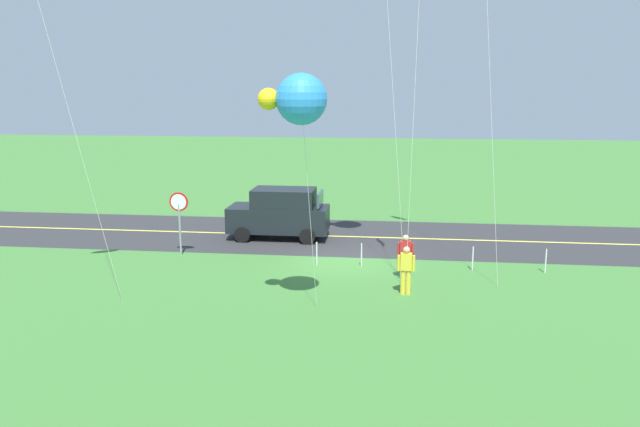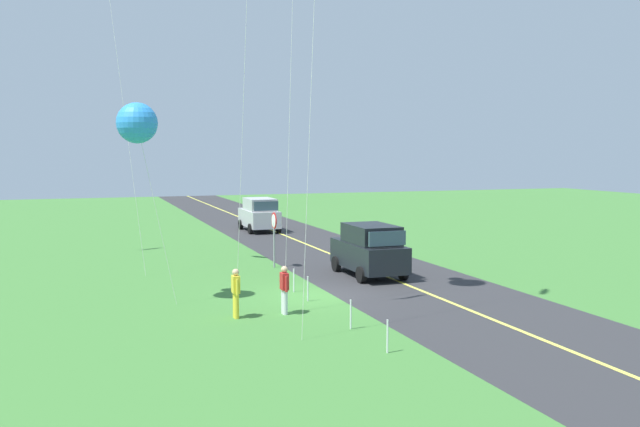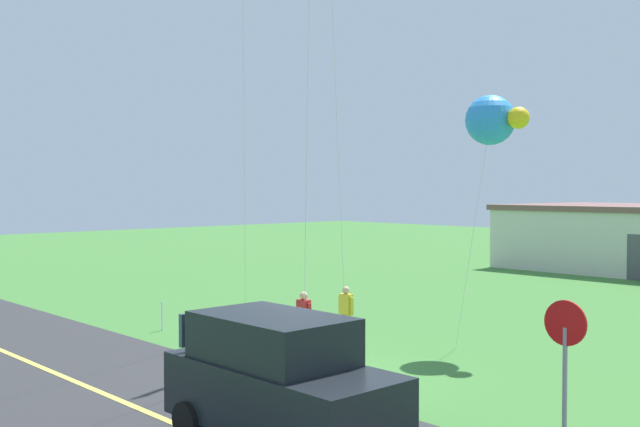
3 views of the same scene
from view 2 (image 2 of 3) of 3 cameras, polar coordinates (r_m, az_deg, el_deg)
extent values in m
cube|color=#3D7533|center=(25.44, -0.07, -7.01)|extent=(120.00, 120.00, 0.10)
cube|color=#2D2D30|center=(26.99, 8.01, -6.24)|extent=(120.00, 7.00, 0.00)
cube|color=#E5E04C|center=(26.99, 8.01, -6.23)|extent=(120.00, 0.16, 0.00)
cube|color=black|center=(29.37, 4.10, -3.51)|extent=(4.40, 1.90, 1.10)
cube|color=black|center=(29.02, 4.31, -1.73)|extent=(2.73, 1.75, 0.80)
cube|color=#334756|center=(30.01, 3.48, -1.50)|extent=(0.10, 1.62, 0.64)
cube|color=#334756|center=(27.55, 5.67, -2.11)|extent=(0.10, 1.62, 0.60)
cylinder|color=black|center=(30.41, 1.37, -4.25)|extent=(0.68, 0.22, 0.68)
cylinder|color=black|center=(31.13, 4.65, -4.05)|extent=(0.68, 0.22, 0.68)
cylinder|color=black|center=(27.79, 3.48, -5.15)|extent=(0.68, 0.22, 0.68)
cylinder|color=black|center=(28.58, 7.00, -4.90)|extent=(0.68, 0.22, 0.68)
cube|color=#B7B7BC|center=(46.04, -5.14, -0.38)|extent=(4.40, 1.90, 1.10)
cube|color=#B7B7BC|center=(45.71, -5.07, 0.78)|extent=(2.73, 1.75, 0.80)
cube|color=#334756|center=(46.76, -5.40, 0.87)|extent=(0.10, 1.62, 0.64)
cube|color=#334756|center=(44.15, -4.55, 0.63)|extent=(0.10, 1.62, 0.60)
cylinder|color=black|center=(47.25, -6.68, -0.92)|extent=(0.68, 0.22, 0.68)
cylinder|color=black|center=(47.71, -4.45, -0.84)|extent=(0.68, 0.22, 0.68)
cylinder|color=black|center=(44.49, -5.86, -1.29)|extent=(0.68, 0.22, 0.68)
cylinder|color=black|center=(44.97, -3.51, -1.20)|extent=(0.68, 0.22, 0.68)
cylinder|color=gray|center=(31.43, -3.87, -2.65)|extent=(0.08, 0.08, 2.10)
cylinder|color=red|center=(31.30, -3.88, -0.61)|extent=(0.76, 0.04, 0.76)
cylinder|color=white|center=(31.29, -3.92, -0.61)|extent=(0.62, 0.01, 0.62)
cylinder|color=yellow|center=(22.05, -7.02, -7.72)|extent=(0.16, 0.16, 0.82)
cylinder|color=yellow|center=(22.22, -7.12, -7.62)|extent=(0.16, 0.16, 0.82)
cube|color=yellow|center=(21.99, -7.09, -5.92)|extent=(0.36, 0.22, 0.56)
cylinder|color=yellow|center=(21.77, -6.95, -6.16)|extent=(0.10, 0.10, 0.52)
cylinder|color=yellow|center=(22.23, -7.22, -5.93)|extent=(0.10, 0.10, 0.52)
sphere|color=#D8AD84|center=(21.92, -7.10, -4.92)|extent=(0.22, 0.22, 0.22)
cylinder|color=silver|center=(22.44, -2.94, -7.46)|extent=(0.16, 0.16, 0.82)
cylinder|color=silver|center=(22.61, -3.07, -7.37)|extent=(0.16, 0.16, 0.82)
cube|color=red|center=(22.38, -3.01, -5.69)|extent=(0.36, 0.22, 0.56)
cylinder|color=red|center=(22.17, -2.83, -5.93)|extent=(0.10, 0.10, 0.52)
cylinder|color=red|center=(22.62, -3.18, -5.71)|extent=(0.10, 0.10, 0.52)
sphere|color=#D8AD84|center=(22.31, -3.02, -4.71)|extent=(0.22, 0.22, 0.22)
cylinder|color=silver|center=(21.54, -6.54, 6.55)|extent=(0.23, 0.50, 11.70)
cylinder|color=silver|center=(22.76, -2.53, 9.67)|extent=(1.25, 0.83, 14.21)
cylinder|color=silver|center=(20.06, -0.56, 15.35)|extent=(1.46, 1.22, 17.72)
cylinder|color=silver|center=(24.17, -13.52, -0.10)|extent=(0.27, 1.19, 6.31)
sphere|color=#2D8CE5|center=(24.17, -15.11, 7.35)|extent=(1.40, 1.40, 1.40)
sphere|color=yellow|center=(25.07, -15.27, 7.26)|extent=(0.60, 0.60, 0.60)
cylinder|color=silver|center=(30.99, -16.01, 7.40)|extent=(2.19, 1.23, 13.26)
cylinder|color=silver|center=(18.35, 5.69, -10.22)|extent=(0.05, 0.05, 0.90)
cylinder|color=silver|center=(20.65, 2.60, -8.46)|extent=(0.05, 0.05, 0.90)
cylinder|color=silver|center=(24.40, -1.03, -6.33)|extent=(0.05, 0.05, 0.90)
cylinder|color=silver|center=(25.98, -2.22, -5.63)|extent=(0.05, 0.05, 0.90)
camera|label=1|loc=(26.15, -54.11, 5.88)|focal=34.51mm
camera|label=3|loc=(41.34, 9.13, 3.83)|focal=42.35mm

